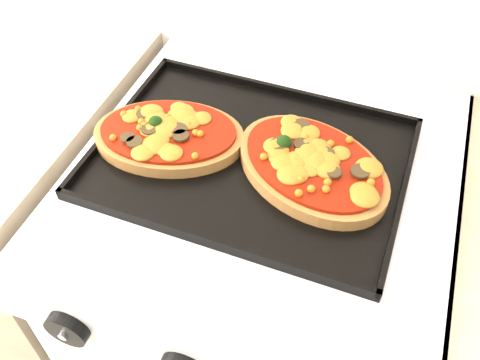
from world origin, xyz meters
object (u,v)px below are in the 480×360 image
at_px(stove, 260,306).
at_px(pizza_left, 169,134).
at_px(pizza_right, 312,165).
at_px(baking_tray, 251,157).

distance_m(stove, pizza_left, 0.51).
distance_m(pizza_left, pizza_right, 0.23).
distance_m(stove, baking_tray, 0.47).
height_order(stove, pizza_right, pizza_right).
xyz_separation_m(pizza_left, pizza_right, (0.23, 0.01, 0.00)).
bearing_deg(stove, pizza_right, -4.88).
bearing_deg(baking_tray, pizza_right, 1.07).
bearing_deg(pizza_right, stove, 175.12).
bearing_deg(pizza_left, baking_tray, 4.35).
distance_m(stove, pizza_right, 0.49).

